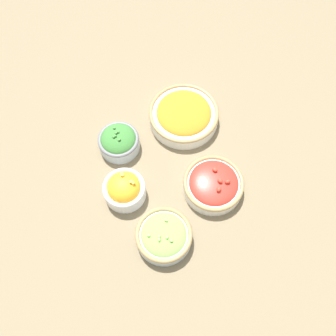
{
  "coord_description": "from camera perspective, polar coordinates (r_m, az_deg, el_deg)",
  "views": [
    {
      "loc": [
        -0.3,
        -0.34,
        1.0
      ],
      "look_at": [
        0.0,
        0.0,
        0.03
      ],
      "focal_mm": 40.0,
      "sensor_mm": 36.0,
      "label": 1
    }
  ],
  "objects": [
    {
      "name": "bowl_cherry_tomatoes",
      "position": [
        1.06,
        6.92,
        -2.47
      ],
      "size": [
        0.17,
        0.17,
        0.07
      ],
      "color": "silver",
      "rests_on": "ground_plane"
    },
    {
      "name": "bowl_squash",
      "position": [
        1.04,
        -6.68,
        -3.21
      ],
      "size": [
        0.12,
        0.12,
        0.09
      ],
      "color": "white",
      "rests_on": "ground_plane"
    },
    {
      "name": "bowl_lettuce",
      "position": [
        1.0,
        -0.64,
        -10.27
      ],
      "size": [
        0.15,
        0.15,
        0.06
      ],
      "color": "#B2C1CC",
      "rests_on": "ground_plane"
    },
    {
      "name": "bowl_carrots",
      "position": [
        1.16,
        2.42,
        8.12
      ],
      "size": [
        0.21,
        0.21,
        0.06
      ],
      "color": "silver",
      "rests_on": "ground_plane"
    },
    {
      "name": "bowl_broccoli",
      "position": [
        1.11,
        -7.51,
        4.09
      ],
      "size": [
        0.12,
        0.12,
        0.08
      ],
      "color": "#B2C1CC",
      "rests_on": "ground_plane"
    },
    {
      "name": "ground_plane",
      "position": [
        1.1,
        0.0,
        -0.66
      ],
      "size": [
        3.0,
        3.0,
        0.0
      ],
      "primitive_type": "plane",
      "color": "#75664C"
    }
  ]
}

